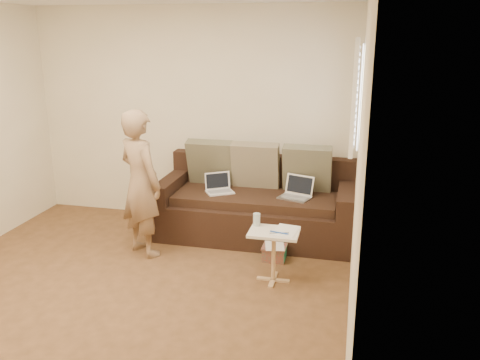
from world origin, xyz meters
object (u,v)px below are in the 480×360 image
Objects in this scene: person at (141,183)px; side_table at (274,256)px; drinking_glass at (257,219)px; laptop_silver at (295,198)px; laptop_white at (220,193)px; striped_box at (274,252)px; sofa at (256,201)px.

side_table is at bearing -161.43° from person.
person reaches higher than drinking_glass.
laptop_silver reaches higher than laptop_white.
person is 6.26× the size of striped_box.
sofa is 18.33× the size of drinking_glass.
drinking_glass is at bearing -87.88° from laptop_white.
laptop_silver and drinking_glass have the same top height.
striped_box is at bearing -67.32° from laptop_white.
striped_box is at bearing 97.87° from side_table.
side_table is (0.79, -0.98, -0.26)m from laptop_white.
side_table is at bearing -69.96° from sofa.
laptop_white is at bearing 124.76° from drinking_glass.
laptop_white is (-0.86, 0.01, 0.00)m from laptop_silver.
laptop_silver reaches higher than side_table.
side_table is at bearing -75.25° from laptop_silver.
sofa reaches higher than striped_box.
person reaches higher than side_table.
person is 1.59m from side_table.
sofa is at bearing 110.04° from side_table.
laptop_white is at bearing -104.85° from person.
drinking_glass is 0.63m from striped_box.
striped_box is (0.72, -0.50, -0.44)m from laptop_white.
drinking_glass is (0.60, -0.87, 0.05)m from laptop_white.
drinking_glass is 0.48× the size of striped_box.
sofa is at bearing -171.38° from laptop_silver.
side_table is 4.25× the size of drinking_glass.
sofa is 6.62× the size of laptop_silver.
person is (-1.53, -0.64, 0.26)m from laptop_silver.
person reaches higher than sofa.
sofa is at bearing -22.40° from laptop_white.
laptop_white is 1.20× the size of striped_box.
sofa reaches higher than drinking_glass.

